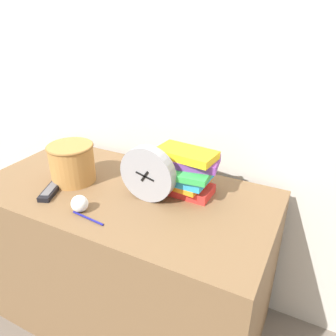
% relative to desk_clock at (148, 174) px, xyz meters
% --- Properties ---
extents(wall_back, '(6.00, 0.04, 2.40)m').
position_rel_desk_clock_xyz_m(wall_back, '(-0.13, 0.40, 0.34)').
color(wall_back, beige).
rests_on(wall_back, ground_plane).
extents(desk, '(1.25, 0.63, 0.75)m').
position_rel_desk_clock_xyz_m(desk, '(-0.13, 0.01, -0.49)').
color(desk, brown).
rests_on(desk, ground_plane).
extents(desk_clock, '(0.23, 0.05, 0.23)m').
position_rel_desk_clock_xyz_m(desk_clock, '(0.00, 0.00, 0.00)').
color(desk_clock, '#99999E').
rests_on(desk_clock, desk).
extents(book_stack, '(0.26, 0.21, 0.18)m').
position_rel_desk_clock_xyz_m(book_stack, '(0.11, 0.12, -0.02)').
color(book_stack, red).
rests_on(book_stack, desk).
extents(basket, '(0.20, 0.20, 0.17)m').
position_rel_desk_clock_xyz_m(basket, '(-0.37, -0.01, -0.02)').
color(basket, '#B27A3D').
rests_on(basket, desk).
extents(tv_remote, '(0.10, 0.17, 0.02)m').
position_rel_desk_clock_xyz_m(tv_remote, '(-0.38, -0.14, -0.10)').
color(tv_remote, black).
rests_on(tv_remote, desk).
extents(crumpled_paper_ball, '(0.06, 0.06, 0.06)m').
position_rel_desk_clock_xyz_m(crumpled_paper_ball, '(-0.19, -0.19, -0.08)').
color(crumpled_paper_ball, white).
rests_on(crumpled_paper_ball, desk).
extents(pen, '(0.15, 0.02, 0.01)m').
position_rel_desk_clock_xyz_m(pen, '(-0.12, -0.22, -0.11)').
color(pen, navy).
rests_on(pen, desk).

